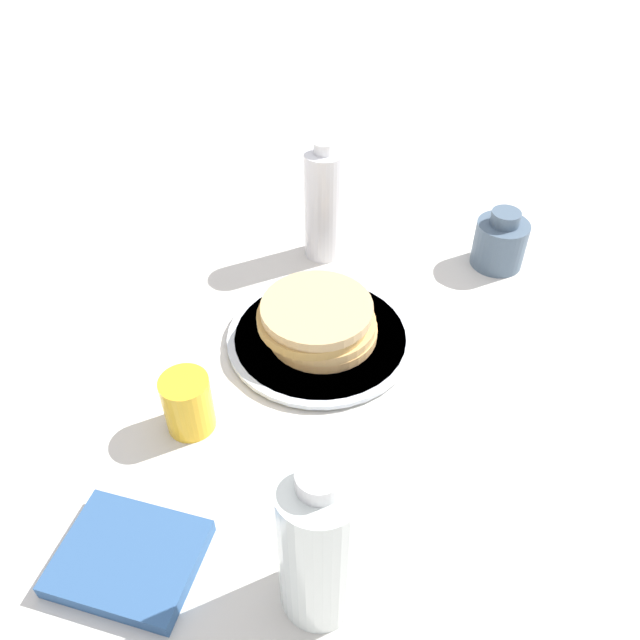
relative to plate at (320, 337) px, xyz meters
name	(u,v)px	position (x,y,z in m)	size (l,w,h in m)	color
ground_plane	(313,342)	(0.01, 0.00, -0.01)	(4.00, 4.00, 0.00)	silver
plate	(320,337)	(0.00, 0.00, 0.00)	(0.27, 0.27, 0.01)	silver
pancake_stack	(319,320)	(0.00, 0.00, 0.03)	(0.17, 0.17, 0.06)	#E4AB66
juice_glass	(188,403)	(0.20, 0.10, 0.03)	(0.06, 0.06, 0.08)	yellow
cream_jug	(500,242)	(-0.34, -0.10, 0.04)	(0.09, 0.09, 0.10)	#4C6075
water_bottle_near	(324,205)	(-0.07, -0.21, 0.09)	(0.06, 0.06, 0.21)	white
water_bottle_mid	(319,545)	(0.10, 0.36, 0.09)	(0.08, 0.08, 0.22)	silver
napkin	(129,558)	(0.29, 0.27, 0.00)	(0.19, 0.18, 0.02)	#33598C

